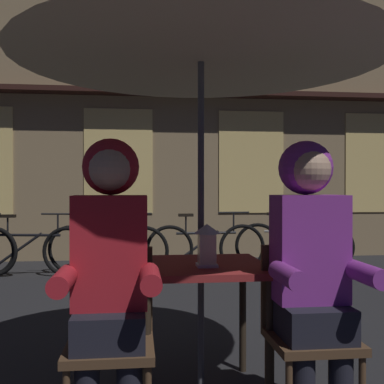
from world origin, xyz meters
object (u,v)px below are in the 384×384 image
(chair_left, at_px, (111,331))
(cafe_table, at_px, (201,282))
(bicycle_second, at_px, (29,250))
(chair_right, at_px, (307,324))
(person_left_hooded, at_px, (110,257))
(person_right_hooded, at_px, (311,254))
(lantern, at_px, (207,244))
(bicycle_third, at_px, (107,249))
(bicycle_fifth, at_px, (294,245))
(patio_umbrella, at_px, (201,28))
(bicycle_fourth, at_px, (206,247))

(chair_left, bearing_deg, cafe_table, 37.55)
(bicycle_second, bearing_deg, chair_right, -61.40)
(chair_left, bearing_deg, person_left_hooded, -90.00)
(person_right_hooded, bearing_deg, lantern, 145.52)
(person_right_hooded, relative_size, bicycle_second, 0.84)
(bicycle_second, distance_m, bicycle_third, 1.02)
(person_left_hooded, xyz_separation_m, bicycle_fifth, (2.34, 4.29, -0.50))
(lantern, xyz_separation_m, person_left_hooded, (-0.50, -0.32, -0.01))
(chair_right, bearing_deg, bicycle_fifth, 71.99)
(bicycle_third, bearing_deg, patio_umbrella, -78.66)
(chair_left, distance_m, bicycle_second, 4.35)
(chair_left, xyz_separation_m, person_left_hooded, (-0.00, -0.06, 0.36))
(patio_umbrella, relative_size, person_left_hooded, 1.65)
(person_left_hooded, xyz_separation_m, bicycle_third, (-0.28, 4.22, -0.50))
(lantern, bearing_deg, bicycle_third, 101.28)
(bicycle_fourth, bearing_deg, lantern, -98.25)
(chair_left, relative_size, person_left_hooded, 0.62)
(cafe_table, bearing_deg, bicycle_third, 101.34)
(person_left_hooded, bearing_deg, person_right_hooded, 0.00)
(patio_umbrella, distance_m, bicycle_fourth, 4.21)
(chair_right, bearing_deg, chair_left, 180.00)
(lantern, relative_size, person_left_hooded, 0.17)
(person_right_hooded, relative_size, bicycle_fifth, 0.85)
(lantern, distance_m, chair_right, 0.65)
(bicycle_second, bearing_deg, lantern, -65.17)
(cafe_table, relative_size, chair_right, 0.85)
(lantern, height_order, bicycle_fourth, lantern)
(bicycle_fifth, bearing_deg, chair_right, -108.01)
(cafe_table, distance_m, lantern, 0.25)
(chair_right, bearing_deg, person_left_hooded, -176.61)
(person_left_hooded, relative_size, bicycle_fourth, 0.83)
(chair_left, height_order, bicycle_second, chair_left)
(bicycle_second, xyz_separation_m, bicycle_fifth, (3.64, 0.09, 0.00))
(cafe_table, height_order, patio_umbrella, patio_umbrella)
(patio_umbrella, distance_m, lantern, 1.20)
(lantern, relative_size, bicycle_fifth, 0.14)
(chair_left, distance_m, bicycle_fourth, 4.30)
(patio_umbrella, height_order, person_left_hooded, patio_umbrella)
(lantern, xyz_separation_m, chair_right, (0.46, -0.26, -0.37))
(lantern, distance_m, bicycle_fifth, 4.41)
(person_right_hooded, bearing_deg, patio_umbrella, 138.43)
(chair_right, height_order, bicycle_third, chair_right)
(bicycle_third, bearing_deg, person_right_hooded, -73.62)
(cafe_table, height_order, chair_right, chair_right)
(chair_left, xyz_separation_m, bicycle_third, (-0.28, 4.17, -0.14))
(lantern, bearing_deg, bicycle_fourth, 81.75)
(chair_left, distance_m, chair_right, 0.96)
(lantern, xyz_separation_m, bicycle_fourth, (0.57, 3.91, -0.51))
(patio_umbrella, distance_m, person_right_hooded, 1.37)
(cafe_table, relative_size, bicycle_fifth, 0.45)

